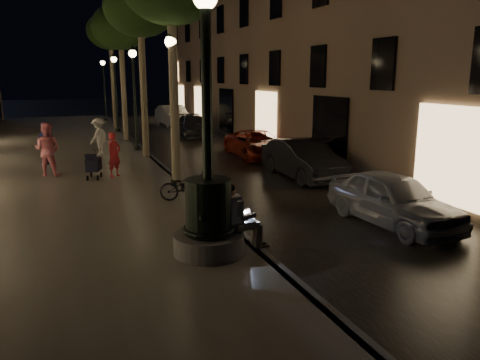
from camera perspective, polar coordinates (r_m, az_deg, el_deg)
name	(u,v)px	position (r m, az deg, el deg)	size (l,w,h in m)	color
ground	(147,157)	(22.01, -11.24, 2.79)	(120.00, 120.00, 0.00)	black
cobble_lane	(209,153)	(22.68, -3.74, 3.31)	(6.00, 45.00, 0.02)	black
promenade	(54,160)	(21.71, -21.71, 2.27)	(8.00, 45.00, 0.20)	#645F58
curb_strip	(147,155)	(21.99, -11.25, 3.05)	(0.25, 45.00, 0.20)	#59595B
building_right	(312,5)	(28.18, 8.72, 20.29)	(8.00, 36.00, 15.00)	#77604A
fountain_lamppost	(208,204)	(9.11, -3.88, -2.90)	(1.40, 1.40, 5.21)	#59595B
seated_man_laptop	(238,215)	(9.38, -0.26, -4.26)	(1.00, 0.34, 1.37)	gray
tree_second	(140,9)	(20.86, -12.10, 19.71)	(3.00, 3.00, 7.40)	#6B604C
tree_third	(120,28)	(26.73, -14.39, 17.54)	(3.00, 3.00, 7.20)	#6B604C
tree_far	(110,32)	(32.70, -15.55, 17.01)	(3.00, 3.00, 7.50)	#6B604C
lamp_curb_a	(172,89)	(14.78, -8.26, 10.87)	(0.36, 0.36, 4.81)	black
lamp_curb_b	(134,85)	(22.65, -12.79, 11.23)	(0.36, 0.36, 4.81)	black
lamp_curb_c	(115,83)	(30.59, -14.98, 11.37)	(0.36, 0.36, 4.81)	black
lamp_curb_d	(104,81)	(38.55, -16.27, 11.45)	(0.36, 0.36, 4.81)	black
stroller	(94,165)	(16.62, -17.42, 1.81)	(0.59, 1.00, 1.01)	black
car_front	(393,199)	(12.21, 18.17, -2.19)	(1.56, 3.88, 1.32)	#9B9DA2
car_second	(303,159)	(17.00, 7.72, 2.50)	(1.49, 4.29, 1.41)	black
car_third	(257,144)	(21.29, 2.12, 4.38)	(2.05, 4.44, 1.23)	maroon
car_rear	(193,126)	(29.18, -5.71, 6.58)	(1.79, 4.41, 1.28)	#313237
car_fifth	(173,116)	(35.34, -8.20, 7.75)	(1.62, 4.64, 1.53)	#ACADA7
pedestrian_red	(114,155)	(16.81, -15.08, 3.01)	(0.57, 0.37, 1.55)	red
pedestrian_pink	(47,149)	(17.71, -22.42, 3.48)	(0.91, 0.71, 1.87)	pink
pedestrian_white	(99,136)	(21.90, -16.84, 5.13)	(1.05, 0.60, 1.63)	silver
pedestrian_blue	(46,143)	(20.25, -22.59, 4.21)	(0.98, 0.41, 1.68)	navy
bicycle	(187,187)	(13.18, -6.45, -0.82)	(0.54, 1.55, 0.81)	black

